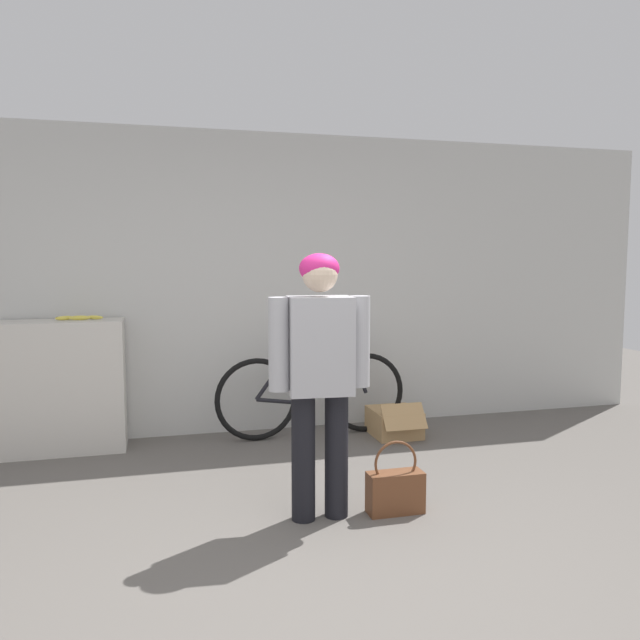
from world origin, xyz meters
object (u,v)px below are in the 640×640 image
object	(u,v)px
cardboard_box	(394,422)
banana	(79,318)
person	(320,363)
bicycle	(312,393)
handbag	(395,490)

from	to	relation	value
cardboard_box	banana	bearing A→B (deg)	173.76
person	banana	world-z (taller)	person
bicycle	handbag	world-z (taller)	bicycle
bicycle	handbag	bearing A→B (deg)	-88.58
person	banana	bearing A→B (deg)	135.03
bicycle	banana	distance (m)	1.99
bicycle	cardboard_box	world-z (taller)	bicycle
handbag	person	bearing A→B (deg)	173.95
person	handbag	size ratio (longest dim) A/B	3.50
bicycle	handbag	size ratio (longest dim) A/B	3.77
bicycle	cardboard_box	xyz separation A→B (m)	(0.69, -0.16, -0.26)
bicycle	cardboard_box	size ratio (longest dim) A/B	3.23
person	bicycle	size ratio (longest dim) A/B	0.93
banana	person	bearing A→B (deg)	-49.92
banana	handbag	distance (m)	2.82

